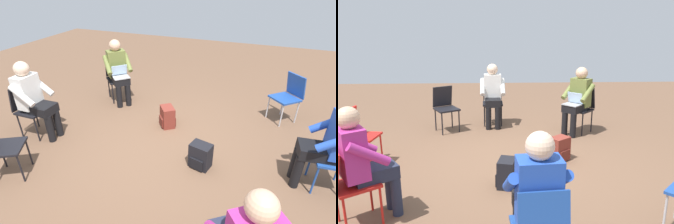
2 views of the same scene
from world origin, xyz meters
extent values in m
plane|color=brown|center=(0.00, 0.00, 0.00)|extent=(14.00, 14.00, 0.00)
cube|color=black|center=(1.32, 1.47, 0.43)|extent=(0.57, 0.57, 0.03)
cylinder|color=black|center=(1.32, 1.23, 0.21)|extent=(0.02, 0.02, 0.42)
cylinder|color=black|center=(1.08, 1.47, 0.21)|extent=(0.02, 0.02, 0.42)
cylinder|color=black|center=(1.56, 1.47, 0.21)|extent=(0.02, 0.02, 0.42)
cylinder|color=black|center=(1.32, 1.71, 0.21)|extent=(0.02, 0.02, 0.42)
cube|color=black|center=(1.46, 1.60, 0.65)|extent=(0.33, 0.33, 0.40)
cube|color=black|center=(-1.18, 1.62, 0.43)|extent=(0.55, 0.55, 0.03)
cylinder|color=black|center=(-0.95, 1.55, 0.21)|extent=(0.02, 0.02, 0.42)
cylinder|color=black|center=(-1.25, 1.39, 0.21)|extent=(0.02, 0.02, 0.42)
cylinder|color=black|center=(-1.12, 1.85, 0.21)|extent=(0.02, 0.02, 0.42)
cylinder|color=black|center=(-1.41, 1.68, 0.21)|extent=(0.02, 0.02, 0.42)
cube|color=black|center=(-1.28, 1.78, 0.65)|extent=(0.38, 0.27, 0.40)
cube|color=black|center=(-0.31, 2.06, 0.43)|extent=(0.41, 0.41, 0.03)
cylinder|color=black|center=(-0.14, 1.89, 0.21)|extent=(0.02, 0.02, 0.42)
cylinder|color=black|center=(-0.48, 1.88, 0.21)|extent=(0.02, 0.02, 0.42)
cylinder|color=black|center=(-0.14, 2.23, 0.21)|extent=(0.02, 0.02, 0.42)
cylinder|color=black|center=(-0.48, 2.22, 0.21)|extent=(0.02, 0.02, 0.42)
cube|color=black|center=(-0.31, 2.25, 0.65)|extent=(0.38, 0.10, 0.40)
cylinder|color=#B7B7BC|center=(1.35, -1.67, 0.21)|extent=(0.02, 0.02, 0.42)
cube|color=red|center=(-1.69, -1.39, 0.43)|extent=(0.56, 0.56, 0.03)
cylinder|color=red|center=(-1.65, -1.15, 0.21)|extent=(0.02, 0.02, 0.42)
cylinder|color=red|center=(-1.45, -1.42, 0.21)|extent=(0.02, 0.02, 0.42)
cylinder|color=red|center=(-1.72, -1.62, 0.21)|extent=(0.02, 0.02, 0.42)
cube|color=#1E4799|center=(0.04, -2.39, 0.65)|extent=(0.39, 0.12, 0.40)
cube|color=red|center=(-2.17, 0.08, 0.43)|extent=(0.44, 0.44, 0.03)
cylinder|color=red|center=(-1.98, 0.23, 0.21)|extent=(0.02, 0.02, 0.42)
cylinder|color=red|center=(-2.02, -0.11, 0.21)|extent=(0.02, 0.02, 0.42)
cylinder|color=red|center=(-2.32, 0.27, 0.21)|extent=(0.02, 0.02, 0.42)
cylinder|color=red|center=(-2.36, -0.07, 0.21)|extent=(0.02, 0.02, 0.42)
cube|color=red|center=(-2.36, 0.11, 0.65)|extent=(0.14, 0.39, 0.40)
cylinder|color=black|center=(1.13, 1.15, 0.23)|extent=(0.11, 0.11, 0.45)
cylinder|color=black|center=(1.01, 1.28, 0.23)|extent=(0.11, 0.11, 0.45)
cube|color=black|center=(1.19, 1.34, 0.51)|extent=(0.51, 0.51, 0.14)
cube|color=olive|center=(1.32, 1.47, 0.77)|extent=(0.40, 0.40, 0.52)
sphere|color=#DBAD89|center=(1.32, 1.47, 1.13)|extent=(0.22, 0.22, 0.22)
cylinder|color=olive|center=(1.39, 1.26, 0.80)|extent=(0.34, 0.34, 0.31)
cylinder|color=olive|center=(1.11, 1.54, 0.80)|extent=(0.34, 0.34, 0.31)
cube|color=#9EA0A5|center=(1.11, 1.26, 0.59)|extent=(0.37, 0.37, 0.02)
cube|color=#B2D1F2|center=(1.19, 1.34, 0.70)|extent=(0.25, 0.25, 0.20)
cube|color=black|center=(0.01, -2.01, 0.51)|extent=(0.33, 0.44, 0.14)
cube|color=blue|center=(0.03, -2.20, 0.77)|extent=(0.36, 0.25, 0.52)
sphere|color=beige|center=(0.03, -2.20, 1.13)|extent=(0.22, 0.22, 0.22)
cylinder|color=blue|center=(-0.18, -2.12, 0.80)|extent=(0.12, 0.40, 0.31)
cylinder|color=blue|center=(0.22, -2.08, 0.80)|extent=(0.12, 0.40, 0.31)
cylinder|color=black|center=(-0.21, 1.70, 0.23)|extent=(0.11, 0.11, 0.45)
cylinder|color=black|center=(-0.39, 1.70, 0.23)|extent=(0.11, 0.11, 0.45)
cube|color=black|center=(-0.31, 1.87, 0.51)|extent=(0.31, 0.42, 0.14)
cube|color=silver|center=(-0.31, 2.06, 0.77)|extent=(0.34, 0.23, 0.52)
sphere|color=beige|center=(-0.31, 2.06, 1.13)|extent=(0.22, 0.22, 0.22)
cylinder|color=silver|center=(-0.11, 1.96, 0.80)|extent=(0.10, 0.40, 0.31)
cylinder|color=silver|center=(-0.51, 1.95, 0.80)|extent=(0.10, 0.40, 0.31)
cylinder|color=#23283D|center=(-1.45, -1.10, 0.23)|extent=(0.11, 0.11, 0.45)
cylinder|color=#23283D|center=(-1.35, -1.25, 0.23)|extent=(0.11, 0.11, 0.45)
cube|color=#23283D|center=(-1.53, -1.27, 0.51)|extent=(0.52, 0.49, 0.14)
cube|color=#B22D84|center=(-1.69, -1.39, 0.77)|extent=(0.38, 0.40, 0.52)
sphere|color=#DBAD89|center=(-1.69, -1.39, 1.13)|extent=(0.22, 0.22, 0.22)
cylinder|color=#B22D84|center=(-1.72, -1.17, 0.80)|extent=(0.37, 0.31, 0.31)
cylinder|color=#B22D84|center=(-1.49, -1.49, 0.80)|extent=(0.37, 0.31, 0.31)
cube|color=maroon|center=(0.69, 0.15, 0.18)|extent=(0.34, 0.33, 0.36)
cube|color=maroon|center=(0.69, 0.15, 0.10)|extent=(0.31, 0.32, 0.16)
cube|color=black|center=(-0.15, -0.65, 0.18)|extent=(0.26, 0.32, 0.36)
cube|color=black|center=(-0.15, -0.65, 0.10)|extent=(0.29, 0.25, 0.16)
camera|label=1|loc=(-2.95, -1.25, 2.42)|focal=28.00mm
camera|label=2|loc=(-0.32, -4.42, 1.98)|focal=35.00mm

